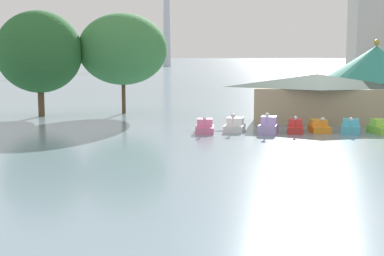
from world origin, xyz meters
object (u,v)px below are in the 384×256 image
pedal_boat_red (295,127)px  green_roof_pavilion (375,76)px  pedal_boat_lime (380,128)px  pedal_boat_orange (319,127)px  pedal_boat_cyan (351,127)px  shoreline_tree_tall_left (39,52)px  shoreline_tree_mid (123,49)px  boathouse (316,97)px  pedal_boat_lavender (268,126)px  pedal_boat_pink (205,127)px  pedal_boat_white (235,126)px

pedal_boat_red → green_roof_pavilion: size_ratio=0.25×
pedal_boat_red → pedal_boat_lime: size_ratio=0.99×
pedal_boat_orange → pedal_boat_lime: 5.24m
pedal_boat_lime → pedal_boat_cyan: bearing=-109.6°
pedal_boat_lime → shoreline_tree_tall_left: bearing=-121.8°
pedal_boat_lime → shoreline_tree_mid: size_ratio=0.25×
pedal_boat_cyan → shoreline_tree_tall_left: bearing=-95.4°
pedal_boat_lime → boathouse: (-4.97, 6.86, 2.08)m
pedal_boat_lavender → pedal_boat_orange: pedal_boat_lavender is taller
boathouse → pedal_boat_red: bearing=-108.3°
pedal_boat_red → pedal_boat_pink: bearing=-78.3°
pedal_boat_white → boathouse: bearing=137.9°
pedal_boat_pink → pedal_boat_cyan: pedal_boat_pink is taller
pedal_boat_pink → pedal_boat_cyan: 12.93m
pedal_boat_cyan → shoreline_tree_mid: bearing=-108.4°
pedal_boat_orange → green_roof_pavilion: bearing=141.9°
pedal_boat_orange → shoreline_tree_tall_left: size_ratio=0.24×
pedal_boat_orange → boathouse: (0.27, 6.72, 2.14)m
pedal_boat_orange → shoreline_tree_mid: shoreline_tree_mid is taller
pedal_boat_lavender → shoreline_tree_mid: bearing=-122.6°
boathouse → shoreline_tree_tall_left: size_ratio=1.15×
pedal_boat_cyan → pedal_boat_lime: 2.52m
green_roof_pavilion → shoreline_tree_tall_left: (-36.64, -4.25, 2.65)m
pedal_boat_red → shoreline_tree_mid: shoreline_tree_mid is taller
shoreline_tree_mid → pedal_boat_red: bearing=-33.6°
boathouse → shoreline_tree_mid: 22.82m
pedal_boat_white → green_roof_pavilion: green_roof_pavilion is taller
pedal_boat_lavender → pedal_boat_lime: (9.74, 1.36, -0.11)m
green_roof_pavilion → pedal_boat_cyan: bearing=-108.9°
pedal_boat_cyan → pedal_boat_lime: pedal_boat_lime is taller
shoreline_tree_tall_left → shoreline_tree_mid: (8.34, 4.17, 0.33)m
pedal_boat_red → green_roof_pavilion: 16.25m
boathouse → shoreline_tree_tall_left: 30.32m
pedal_boat_pink → green_roof_pavilion: (17.05, 14.14, 4.02)m
pedal_boat_cyan → pedal_boat_lime: size_ratio=1.08×
pedal_boat_pink → pedal_boat_lime: (15.33, 1.72, 0.01)m
green_roof_pavilion → pedal_boat_lime: bearing=-97.9°
pedal_boat_lavender → green_roof_pavilion: size_ratio=0.24×
pedal_boat_lavender → pedal_boat_cyan: (7.22, 1.40, -0.11)m
pedal_boat_pink → pedal_boat_orange: (10.09, 1.87, -0.04)m
pedal_boat_white → boathouse: 10.93m
pedal_boat_orange → boathouse: bearing=169.1°
pedal_boat_orange → shoreline_tree_tall_left: shoreline_tree_tall_left is taller
pedal_boat_white → pedal_boat_cyan: bearing=97.7°
pedal_boat_white → pedal_boat_cyan: pedal_boat_white is taller
pedal_boat_orange → boathouse: boathouse is taller
green_roof_pavilion → shoreline_tree_mid: bearing=-179.8°
pedal_boat_cyan → pedal_boat_orange: bearing=-83.4°
pedal_boat_pink → boathouse: bearing=124.0°
boathouse → shoreline_tree_mid: shoreline_tree_mid is taller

